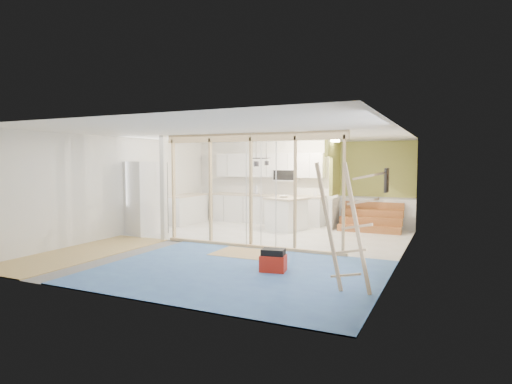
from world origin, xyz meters
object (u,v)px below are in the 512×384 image
at_px(fridge, 144,198).
at_px(toolbox, 273,261).
at_px(island, 287,214).
at_px(ladder, 346,227).

height_order(fridge, toolbox, fridge).
relative_size(island, ladder, 0.64).
distance_m(island, ladder, 5.84).
height_order(island, toolbox, island).
height_order(fridge, ladder, fridge).
xyz_separation_m(fridge, toolbox, (4.67, -2.19, -0.78)).
relative_size(fridge, ladder, 1.02).
distance_m(toolbox, ladder, 1.76).
height_order(fridge, island, fridge).
bearing_deg(ladder, fridge, 159.05).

